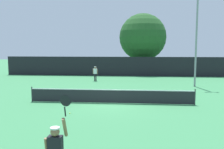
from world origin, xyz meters
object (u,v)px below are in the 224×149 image
Objects in this scene: player_serving at (56,148)px; light_pole at (196,36)px; parked_car_near at (184,67)px; large_tree at (143,37)px; tennis_ball at (70,113)px; player_receiving at (95,72)px.

light_pole reaches higher than player_serving.
light_pole is 16.60m from parked_car_near.
player_serving is at bearing -96.19° from large_tree.
parked_car_near reaches higher than tennis_ball.
player_receiving is at bearing 93.06° from tennis_ball.
parked_car_near reaches higher than player_receiving.
player_serving is 21.57m from player_receiving.
player_receiving is (-2.37, 21.44, -0.14)m from player_serving.
light_pole is at bearing 66.17° from player_serving.
parked_car_near is (2.22, 15.91, -4.17)m from light_pole.
player_receiving reaches higher than tennis_ball.
player_receiving is at bearing -121.27° from large_tree.
large_tree reaches higher than tennis_ball.
player_serving is at bearing -113.83° from light_pole.
player_serving is 37.90× the size of tennis_ball.
light_pole is at bearing 48.26° from tennis_ball.
player_receiving is at bearing 96.31° from player_serving.
player_serving is 0.29× the size of light_pole.
light_pole is 2.03× the size of parked_car_near.
large_tree is at bearing 78.05° from tennis_ball.
parked_car_near is at bearing 82.07° from light_pole.
tennis_ball is 29.27m from parked_car_near.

